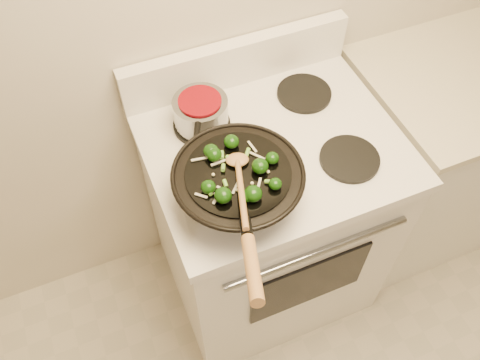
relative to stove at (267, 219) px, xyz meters
name	(u,v)px	position (x,y,z in m)	size (l,w,h in m)	color
stove	(267,219)	(0.00, 0.00, 0.00)	(0.78, 0.67, 1.08)	white
counter_unit	(440,153)	(0.81, 0.03, -0.01)	(0.79, 0.62, 0.91)	white
wok	(238,184)	(-0.18, -0.16, 0.52)	(0.36, 0.58, 0.24)	black
stirfry	(237,172)	(-0.19, -0.16, 0.59)	(0.25, 0.23, 0.04)	#0F3308
wooden_spoon	(239,178)	(-0.19, -0.19, 0.60)	(0.12, 0.28, 0.08)	#A27140
saucepan	(201,112)	(-0.18, 0.15, 0.51)	(0.17, 0.26, 0.10)	gray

